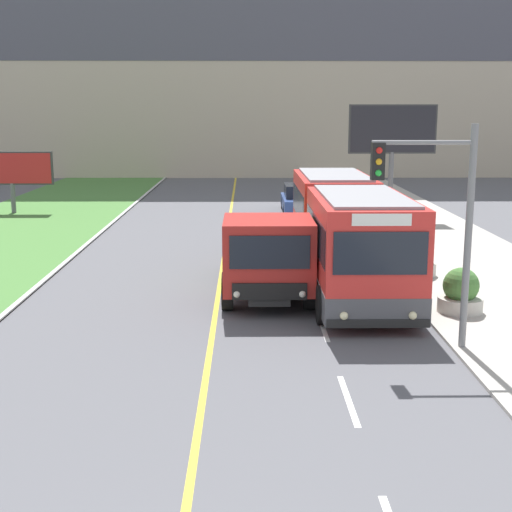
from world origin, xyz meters
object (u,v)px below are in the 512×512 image
at_px(city_bus, 345,231).
at_px(car_distant, 299,199).
at_px(dump_truck, 267,257).
at_px(billboard_small, 11,170).
at_px(planter_round_far, 370,219).
at_px(planter_round_second, 418,259).
at_px(planter_round_near, 461,293).
at_px(planter_round_third, 393,237).
at_px(traffic_light_mast, 438,208).
at_px(billboard_large, 392,134).

relative_size(city_bus, car_distant, 2.81).
height_order(dump_truck, car_distant, dump_truck).
xyz_separation_m(billboard_small, planter_round_far, (17.72, -6.30, -1.68)).
xyz_separation_m(billboard_small, planter_round_second, (17.78, -14.86, -1.67)).
bearing_deg(planter_round_near, planter_round_second, 91.72).
distance_m(billboard_small, planter_round_near, 26.27).
relative_size(city_bus, planter_round_second, 9.86).
bearing_deg(city_bus, planter_round_near, -57.23).
bearing_deg(planter_round_near, planter_round_third, 90.41).
bearing_deg(planter_round_far, billboard_small, 160.44).
bearing_deg(billboard_small, traffic_light_mast, -53.20).
bearing_deg(planter_round_far, dump_truck, -113.51).
bearing_deg(planter_round_far, car_distant, 111.84).
relative_size(billboard_large, planter_round_near, 4.68).
bearing_deg(dump_truck, planter_round_second, 28.44).
xyz_separation_m(traffic_light_mast, planter_round_second, (1.36, 7.10, -2.65)).
bearing_deg(planter_round_near, billboard_large, 85.25).
xyz_separation_m(dump_truck, planter_round_third, (5.02, 6.96, -0.68)).
bearing_deg(planter_round_second, city_bus, -172.52).
bearing_deg(planter_round_far, city_bus, -104.89).
distance_m(planter_round_near, planter_round_third, 8.56).
relative_size(city_bus, dump_truck, 1.90).
height_order(dump_truck, billboard_small, billboard_small).
relative_size(car_distant, traffic_light_mast, 0.85).
distance_m(city_bus, planter_round_third, 5.33).
xyz_separation_m(dump_truck, planter_round_near, (5.08, -1.60, -0.66)).
height_order(billboard_small, planter_round_third, billboard_small).
bearing_deg(billboard_large, car_distant, 144.08).
bearing_deg(car_distant, planter_round_third, -75.67).
height_order(city_bus, planter_round_second, city_bus).
height_order(billboard_small, planter_round_far, billboard_small).
bearing_deg(planter_round_third, traffic_light_mast, -97.16).
distance_m(traffic_light_mast, planter_round_third, 11.78).
xyz_separation_m(traffic_light_mast, planter_round_far, (1.30, 15.66, -2.66)).
bearing_deg(planter_round_second, car_distant, 100.15).
height_order(planter_round_third, planter_round_far, planter_round_far).
bearing_deg(dump_truck, billboard_small, 126.18).
bearing_deg(city_bus, planter_round_second, 7.48).
height_order(planter_round_near, planter_round_third, planter_round_near).
distance_m(dump_truck, planter_round_far, 12.28).
bearing_deg(billboard_small, billboard_large, -8.03).
bearing_deg(planter_round_far, planter_round_second, -89.59).
relative_size(billboard_large, billboard_small, 1.29).
height_order(dump_truck, planter_round_third, dump_truck).
distance_m(billboard_large, billboard_small, 19.56).
bearing_deg(billboard_small, planter_round_second, -39.88).
height_order(billboard_large, billboard_small, billboard_large).
xyz_separation_m(traffic_light_mast, planter_round_near, (1.49, 2.81, -2.66)).
relative_size(planter_round_second, planter_round_far, 1.02).
distance_m(city_bus, planter_round_far, 9.24).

